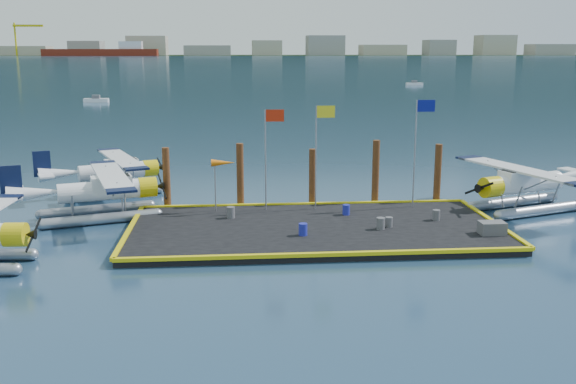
# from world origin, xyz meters

# --- Properties ---
(ground) EXTENTS (4000.00, 4000.00, 0.00)m
(ground) POSITION_xyz_m (0.00, 0.00, 0.00)
(ground) COLOR #19314B
(ground) RESTS_ON ground
(dock) EXTENTS (20.00, 10.00, 0.40)m
(dock) POSITION_xyz_m (0.00, 0.00, 0.20)
(dock) COLOR black
(dock) RESTS_ON ground
(dock_bumpers) EXTENTS (20.25, 10.25, 0.18)m
(dock_bumpers) POSITION_xyz_m (0.00, 0.00, 0.49)
(dock_bumpers) COLOR #D3C20C
(dock_bumpers) RESTS_ON dock
(far_backdrop) EXTENTS (3050.00, 2050.00, 810.00)m
(far_backdrop) POSITION_xyz_m (239.91, 1737.52, 9.45)
(far_backdrop) COLOR black
(far_backdrop) RESTS_ON ground
(seaplane_b) EXTENTS (9.25, 9.92, 3.54)m
(seaplane_b) POSITION_xyz_m (-11.97, 3.99, 1.54)
(seaplane_b) COLOR gray
(seaplane_b) RESTS_ON ground
(seaplane_c) EXTENTS (8.77, 9.26, 3.36)m
(seaplane_c) POSITION_xyz_m (-12.47, 10.64, 1.46)
(seaplane_c) COLOR gray
(seaplane_c) RESTS_ON ground
(seaplane_d) EXTENTS (9.55, 10.17, 3.65)m
(seaplane_d) POSITION_xyz_m (13.37, 3.59, 1.59)
(seaplane_d) COLOR gray
(seaplane_d) RESTS_ON ground
(drum_0) EXTENTS (0.46, 0.46, 0.65)m
(drum_0) POSITION_xyz_m (-4.60, 2.04, 0.73)
(drum_0) COLOR #504F54
(drum_0) RESTS_ON dock
(drum_1) EXTENTS (0.45, 0.45, 0.64)m
(drum_1) POSITION_xyz_m (3.41, -0.98, 0.72)
(drum_1) COLOR #504F54
(drum_1) RESTS_ON dock
(drum_2) EXTENTS (0.39, 0.39, 0.56)m
(drum_2) POSITION_xyz_m (3.96, -0.60, 0.68)
(drum_2) COLOR #504F54
(drum_2) RESTS_ON dock
(drum_3) EXTENTS (0.45, 0.45, 0.63)m
(drum_3) POSITION_xyz_m (-0.86, -1.77, 0.72)
(drum_3) COLOR #1C229B
(drum_3) RESTS_ON dock
(drum_4) EXTENTS (0.42, 0.42, 0.59)m
(drum_4) POSITION_xyz_m (6.96, 0.59, 0.70)
(drum_4) COLOR #504F54
(drum_4) RESTS_ON dock
(drum_5) EXTENTS (0.42, 0.42, 0.60)m
(drum_5) POSITION_xyz_m (2.10, 2.21, 0.70)
(drum_5) COLOR #1C229B
(drum_5) RESTS_ON dock
(crate) EXTENTS (1.32, 0.88, 0.66)m
(crate) POSITION_xyz_m (9.00, -2.38, 0.73)
(crate) COLOR #504F54
(crate) RESTS_ON dock
(flagpole_red) EXTENTS (1.14, 0.08, 6.00)m
(flagpole_red) POSITION_xyz_m (-2.29, 3.80, 4.40)
(flagpole_red) COLOR gray
(flagpole_red) RESTS_ON dock
(flagpole_yellow) EXTENTS (1.14, 0.08, 6.20)m
(flagpole_yellow) POSITION_xyz_m (0.70, 3.80, 4.51)
(flagpole_yellow) COLOR gray
(flagpole_yellow) RESTS_ON dock
(flagpole_blue) EXTENTS (1.14, 0.08, 6.50)m
(flagpole_blue) POSITION_xyz_m (6.70, 3.80, 4.69)
(flagpole_blue) COLOR gray
(flagpole_blue) RESTS_ON dock
(windsock) EXTENTS (1.40, 0.44, 3.12)m
(windsock) POSITION_xyz_m (-5.03, 3.80, 3.23)
(windsock) COLOR gray
(windsock) RESTS_ON dock
(piling_0) EXTENTS (0.44, 0.44, 4.00)m
(piling_0) POSITION_xyz_m (-8.50, 5.40, 2.00)
(piling_0) COLOR #3F2212
(piling_0) RESTS_ON ground
(piling_1) EXTENTS (0.44, 0.44, 4.20)m
(piling_1) POSITION_xyz_m (-4.00, 5.40, 2.10)
(piling_1) COLOR #3F2212
(piling_1) RESTS_ON ground
(piling_2) EXTENTS (0.44, 0.44, 3.80)m
(piling_2) POSITION_xyz_m (0.50, 5.40, 1.90)
(piling_2) COLOR #3F2212
(piling_2) RESTS_ON ground
(piling_3) EXTENTS (0.44, 0.44, 4.30)m
(piling_3) POSITION_xyz_m (4.50, 5.40, 2.15)
(piling_3) COLOR #3F2212
(piling_3) RESTS_ON ground
(piling_4) EXTENTS (0.44, 0.44, 4.00)m
(piling_4) POSITION_xyz_m (8.50, 5.40, 2.00)
(piling_4) COLOR #3F2212
(piling_4) RESTS_ON ground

